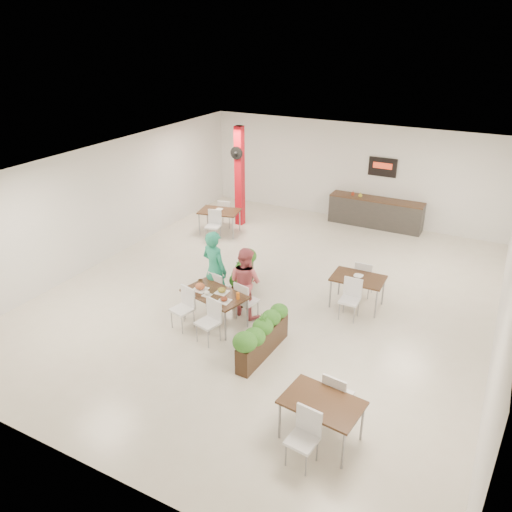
# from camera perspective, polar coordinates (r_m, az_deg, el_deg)

# --- Properties ---
(ground) EXTENTS (12.00, 12.00, 0.00)m
(ground) POSITION_cam_1_polar(r_m,az_deg,el_deg) (12.29, 1.75, -4.34)
(ground) COLOR beige
(ground) RESTS_ON ground
(room_shell) EXTENTS (10.10, 12.10, 3.22)m
(room_shell) POSITION_cam_1_polar(r_m,az_deg,el_deg) (11.44, 1.88, 4.46)
(room_shell) COLOR white
(room_shell) RESTS_ON ground
(red_column) EXTENTS (0.40, 0.41, 3.20)m
(red_column) POSITION_cam_1_polar(r_m,az_deg,el_deg) (16.08, -1.90, 9.17)
(red_column) COLOR red
(red_column) RESTS_ON ground
(service_counter) EXTENTS (3.00, 0.64, 2.20)m
(service_counter) POSITION_cam_1_polar(r_m,az_deg,el_deg) (16.69, 13.50, 4.93)
(service_counter) COLOR #2D2A28
(service_counter) RESTS_ON ground
(main_table) EXTENTS (1.57, 1.86, 0.92)m
(main_table) POSITION_cam_1_polar(r_m,az_deg,el_deg) (10.87, -4.78, -4.77)
(main_table) COLOR black
(main_table) RESTS_ON ground
(diner_man) EXTENTS (0.77, 0.60, 1.88)m
(diner_man) POSITION_cam_1_polar(r_m,az_deg,el_deg) (11.40, -4.76, -1.56)
(diner_man) COLOR #239974
(diner_man) RESTS_ON ground
(diner_woman) EXTENTS (0.92, 0.79, 1.64)m
(diner_woman) POSITION_cam_1_polar(r_m,az_deg,el_deg) (11.09, -1.22, -2.97)
(diner_woman) COLOR #D55E68
(diner_woman) RESTS_ON ground
(planter_left) EXTENTS (0.82, 1.63, 0.88)m
(planter_left) POSITION_cam_1_polar(r_m,az_deg,el_deg) (12.17, -1.49, -2.05)
(planter_left) COLOR black
(planter_left) RESTS_ON ground
(planter_right) EXTENTS (0.46, 1.75, 0.91)m
(planter_right) POSITION_cam_1_polar(r_m,az_deg,el_deg) (9.93, 0.80, -8.89)
(planter_right) COLOR black
(planter_right) RESTS_ON ground
(side_table_a) EXTENTS (1.36, 1.67, 0.92)m
(side_table_a) POSITION_cam_1_polar(r_m,az_deg,el_deg) (15.66, -4.19, 4.79)
(side_table_a) COLOR black
(side_table_a) RESTS_ON ground
(side_table_b) EXTENTS (1.20, 1.63, 0.92)m
(side_table_b) POSITION_cam_1_polar(r_m,az_deg,el_deg) (11.72, 11.56, -2.94)
(side_table_b) COLOR black
(side_table_b) RESTS_ON ground
(side_table_c) EXTENTS (1.30, 1.66, 0.92)m
(side_table_c) POSITION_cam_1_polar(r_m,az_deg,el_deg) (8.12, 7.52, -16.83)
(side_table_c) COLOR black
(side_table_c) RESTS_ON ground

